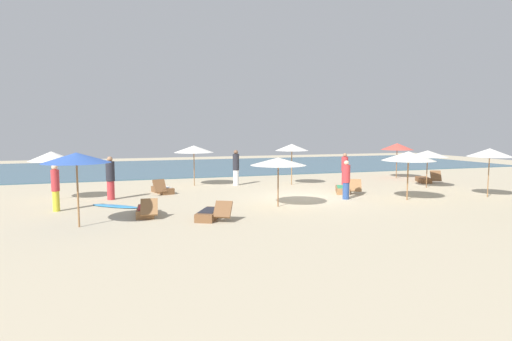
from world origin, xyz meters
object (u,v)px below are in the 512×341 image
(lounger_2, at_px, (425,179))
(surfboard, at_px, (115,206))
(lounger_1, at_px, (211,214))
(umbrella_2, at_px, (52,156))
(umbrella_7, at_px, (397,147))
(umbrella_8, at_px, (194,149))
(umbrella_0, at_px, (490,153))
(lounger_0, at_px, (162,189))
(umbrella_1, at_px, (292,147))
(person_1, at_px, (345,169))
(umbrella_6, at_px, (278,161))
(person_3, at_px, (346,180))
(lounger_3, at_px, (344,189))
(umbrella_3, at_px, (408,156))
(umbrella_4, at_px, (76,158))
(umbrella_5, at_px, (428,154))
(person_2, at_px, (236,167))
(person_0, at_px, (55,187))
(person_4, at_px, (110,178))

(lounger_2, relative_size, surfboard, 0.88)
(lounger_1, bearing_deg, umbrella_2, 133.54)
(umbrella_7, distance_m, umbrella_8, 12.77)
(umbrella_0, height_order, lounger_0, umbrella_0)
(umbrella_8, xyz_separation_m, lounger_2, (13.02, -2.74, -1.84))
(umbrella_0, relative_size, umbrella_1, 0.97)
(lounger_1, bearing_deg, person_1, 35.91)
(person_1, bearing_deg, umbrella_6, -139.52)
(umbrella_7, xyz_separation_m, lounger_1, (-13.71, -8.18, -1.83))
(person_3, xyz_separation_m, surfboard, (-9.64, 1.23, -0.83))
(umbrella_2, bearing_deg, umbrella_0, -16.09)
(umbrella_1, relative_size, lounger_3, 1.29)
(umbrella_0, xyz_separation_m, umbrella_3, (-3.98, 0.51, -0.11))
(umbrella_4, bearing_deg, person_1, 25.94)
(umbrella_7, bearing_deg, surfboard, -164.06)
(umbrella_3, xyz_separation_m, lounger_0, (-9.93, 5.34, -1.73))
(lounger_0, xyz_separation_m, lounger_1, (0.99, -6.47, -0.00))
(umbrella_5, bearing_deg, umbrella_7, 73.74)
(surfboard, bearing_deg, umbrella_4, -107.74)
(umbrella_6, height_order, person_1, umbrella_6)
(umbrella_1, distance_m, surfboard, 10.31)
(umbrella_8, relative_size, person_2, 1.13)
(umbrella_5, xyz_separation_m, umbrella_8, (-11.57, 4.56, 0.21))
(umbrella_4, bearing_deg, person_0, 108.93)
(umbrella_8, xyz_separation_m, person_4, (-4.25, -3.38, -1.05))
(lounger_2, bearing_deg, umbrella_1, 169.47)
(umbrella_2, bearing_deg, lounger_1, -46.46)
(person_1, bearing_deg, lounger_3, -121.05)
(person_1, bearing_deg, umbrella_5, -35.10)
(person_4, bearing_deg, lounger_3, -7.85)
(person_0, xyz_separation_m, person_1, (14.22, 3.40, -0.03))
(lounger_1, distance_m, surfboard, 4.60)
(person_1, relative_size, person_4, 0.93)
(umbrella_3, distance_m, umbrella_7, 8.51)
(lounger_0, bearing_deg, umbrella_2, -174.07)
(umbrella_4, relative_size, lounger_1, 1.31)
(umbrella_5, relative_size, lounger_0, 1.18)
(umbrella_7, height_order, person_4, umbrella_7)
(umbrella_6, distance_m, person_1, 7.94)
(umbrella_5, relative_size, lounger_2, 1.18)
(umbrella_5, bearing_deg, person_1, 144.90)
(person_0, bearing_deg, lounger_2, 8.23)
(umbrella_1, relative_size, person_2, 1.16)
(person_3, bearing_deg, person_2, 119.31)
(umbrella_7, bearing_deg, umbrella_2, -173.53)
(umbrella_5, relative_size, lounger_1, 1.16)
(umbrella_5, xyz_separation_m, person_2, (-9.35, 4.03, -0.80))
(umbrella_0, height_order, surfboard, umbrella_0)
(person_2, bearing_deg, umbrella_8, 166.43)
(umbrella_5, height_order, umbrella_7, umbrella_7)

